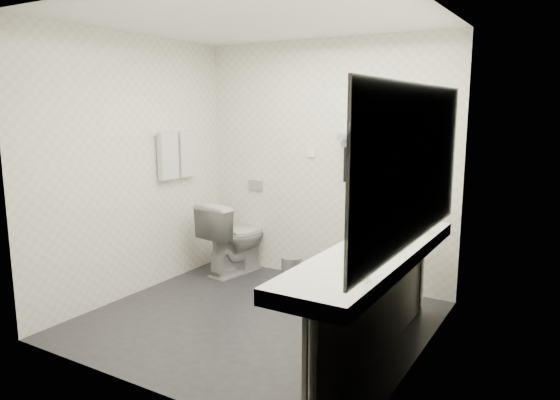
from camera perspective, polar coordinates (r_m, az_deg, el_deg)
The scene contains 31 objects.
floor at distance 4.60m, azimuth -2.63°, elevation -13.10°, with size 2.80×2.80×0.00m, color #232328.
ceiling at distance 4.28m, azimuth -2.92°, elevation 19.35°, with size 2.80×2.80×0.00m, color white.
wall_back at distance 5.39m, azimuth 4.92°, elevation 4.11°, with size 2.80×2.80×0.00m, color white.
wall_front at distance 3.27m, azimuth -15.46°, elevation -0.19°, with size 2.80×2.80×0.00m, color white.
wall_left at distance 5.17m, azimuth -15.85°, elevation 3.50°, with size 2.60×2.60×0.00m, color white.
wall_right at distance 3.68m, azimuth 15.69°, elevation 0.93°, with size 2.60×2.60×0.00m, color white.
vanity_counter at distance 3.68m, azimuth 10.36°, elevation -6.06°, with size 0.55×2.20×0.10m, color white.
vanity_panel at distance 3.81m, azimuth 10.51°, elevation -12.26°, with size 0.03×2.15×0.75m, color gray.
vanity_post_near at distance 2.94m, azimuth 3.55°, elevation -19.30°, with size 0.06×0.06×0.75m, color silver.
vanity_post_far at distance 4.73m, azimuth 15.31°, elevation -7.93°, with size 0.06×0.06×0.75m, color silver.
mirror at distance 3.47m, azimuth 14.73°, elevation 3.76°, with size 0.02×2.20×1.05m, color #B2BCC6.
basin_near at distance 3.09m, azimuth 6.09°, elevation -8.43°, with size 0.40×0.31×0.05m, color white.
basin_far at distance 4.26m, azimuth 13.46°, elevation -3.42°, with size 0.40×0.31×0.05m, color white.
faucet_near at distance 2.99m, azimuth 9.54°, elevation -7.34°, with size 0.04×0.04×0.15m, color silver.
faucet_far at distance 4.19m, azimuth 16.05°, elevation -2.51°, with size 0.04×0.04×0.15m, color silver.
soap_bottle_a at distance 3.61m, azimuth 9.81°, elevation -4.62°, with size 0.05×0.05×0.11m, color silver.
soap_bottle_b at distance 3.77m, azimuth 11.23°, elevation -4.10°, with size 0.08×0.08×0.10m, color silver.
glass_left at distance 3.81m, azimuth 13.54°, elevation -3.95°, with size 0.06×0.06×0.11m, color silver.
glass_right at distance 3.89m, azimuth 13.02°, elevation -3.74°, with size 0.06×0.06×0.10m, color silver.
toilet at distance 5.73m, azimuth -5.06°, elevation -4.11°, with size 0.45×0.80×0.81m, color white.
flush_plate at distance 5.83m, azimuth -2.72°, elevation 1.63°, with size 0.18×0.02×0.12m, color #B2B5BA.
pedal_bin at distance 5.33m, azimuth 1.33°, elevation -8.03°, with size 0.22×0.22×0.30m, color #B2B5BA.
bin_lid at distance 5.28m, azimuth 1.34°, elevation -6.40°, with size 0.22×0.22×0.01m, color #B2B5BA.
towel_rail at distance 5.50m, azimuth -11.45°, elevation 7.21°, with size 0.02×0.02×0.62m, color silver.
towel_near at distance 5.40m, azimuth -12.29°, elevation 4.79°, with size 0.07×0.24×0.48m, color silver.
towel_far at distance 5.61m, azimuth -10.33°, elevation 5.05°, with size 0.07×0.24×0.48m, color silver.
dryer_cradle at distance 5.23m, azimuth 7.30°, elevation 6.64°, with size 0.10×0.04×0.14m, color gray.
dryer_barrel at distance 5.17m, azimuth 6.99°, elevation 6.93°, with size 0.08×0.08×0.14m, color gray.
dryer_cord at distance 5.24m, azimuth 7.17°, elevation 3.90°, with size 0.02×0.02×0.35m, color black.
switch_plate_a at distance 5.43m, azimuth 3.45°, elevation 5.24°, with size 0.09×0.02×0.09m, color white.
switch_plate_b at distance 5.15m, azimuth 10.41°, elevation 4.82°, with size 0.09×0.02×0.09m, color white.
Camera 1 is at (2.34, -3.52, 1.82)m, focal length 33.05 mm.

